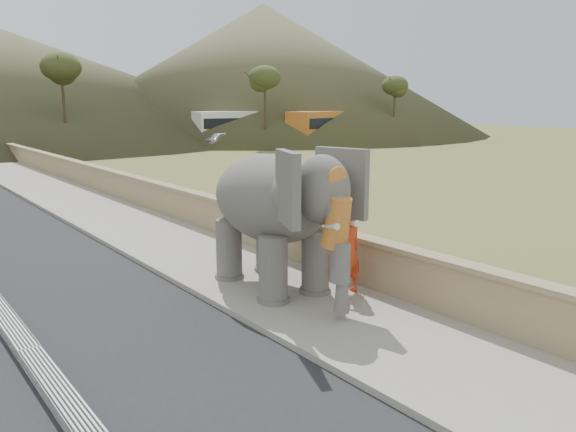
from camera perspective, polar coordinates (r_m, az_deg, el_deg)
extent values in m
plane|color=olive|center=(11.73, 0.51, -8.62)|extent=(160.00, 160.00, 0.00)
cube|color=#9E9687|center=(20.25, -17.23, -0.24)|extent=(3.00, 120.00, 0.15)
cube|color=tan|center=(20.78, -13.06, 1.61)|extent=(0.30, 120.00, 1.10)
imported|color=brown|center=(26.52, 4.91, 4.11)|extent=(1.54, 1.41, 1.22)
imported|color=#BBBCC2|center=(49.57, -6.37, 7.70)|extent=(4.33, 1.97, 1.44)
cube|color=white|center=(52.92, -3.59, 8.90)|extent=(11.25, 4.17, 3.10)
cube|color=#C36722|center=(53.99, 4.38, 8.94)|extent=(11.27, 5.24, 3.10)
cone|color=brown|center=(74.34, -2.48, 14.67)|extent=(56.00, 56.00, 16.00)
imported|color=red|center=(11.57, 6.12, -3.58)|extent=(0.65, 0.43, 1.78)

